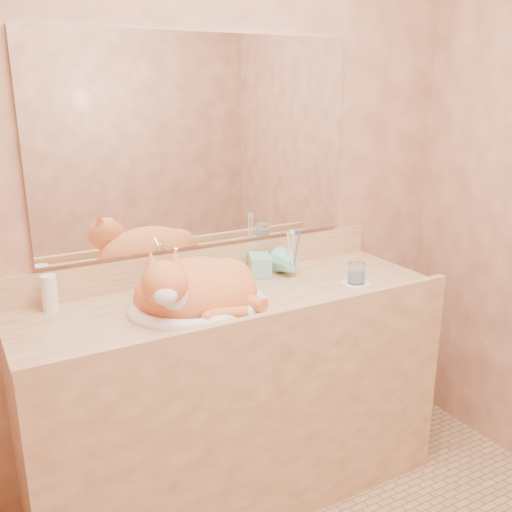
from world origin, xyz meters
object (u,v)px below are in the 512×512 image
cat (193,287)px  water_glass (357,273)px  soap_dispenser (262,258)px  vanity_counter (235,398)px  toothbrush_cup (293,266)px  sink_basin (198,286)px

cat → water_glass: cat is taller
soap_dispenser → water_glass: size_ratio=2.33×
vanity_counter → toothbrush_cup: 0.57m
sink_basin → water_glass: sink_basin is taller
sink_basin → toothbrush_cup: bearing=19.5°
water_glass → vanity_counter: bearing=166.1°
vanity_counter → sink_basin: size_ratio=3.23×
toothbrush_cup → water_glass: 0.26m
vanity_counter → water_glass: bearing=-13.9°
vanity_counter → toothbrush_cup: toothbrush_cup is taller
soap_dispenser → water_glass: soap_dispenser is taller
soap_dispenser → toothbrush_cup: 0.14m
toothbrush_cup → water_glass: (0.17, -0.19, -0.00)m
vanity_counter → water_glass: (0.48, -0.12, 0.48)m
water_glass → cat: bearing=171.8°
toothbrush_cup → water_glass: bearing=-47.9°
sink_basin → toothbrush_cup: sink_basin is taller
sink_basin → cat: bearing=-156.3°
sink_basin → soap_dispenser: size_ratio=2.64×
sink_basin → cat: 0.02m
vanity_counter → cat: bearing=-171.7°
soap_dispenser → cat: bearing=-136.6°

